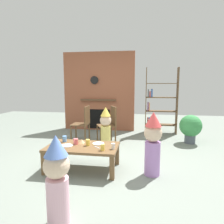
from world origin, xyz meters
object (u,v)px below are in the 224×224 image
(paper_cup_near_right, at_px, (113,146))
(child_with_cone_hat, at_px, (57,179))
(paper_cup_far_right, at_px, (103,147))
(paper_plate_front, at_px, (67,146))
(paper_cup_near_left, at_px, (76,141))
(potted_plant_tall, at_px, (191,127))
(coffee_table, at_px, (83,149))
(birthday_cake_slice, at_px, (82,141))
(child_in_pink, at_px, (153,142))
(paper_plate_rear, at_px, (98,143))
(dining_chair_middle, at_px, (110,122))
(dining_chair_left, at_px, (84,122))
(paper_cup_center, at_px, (65,139))
(child_by_the_chairs, at_px, (106,126))
(paper_cup_far_left, at_px, (88,143))
(bookshelf, at_px, (159,104))

(paper_cup_near_right, height_order, child_with_cone_hat, child_with_cone_hat)
(paper_cup_near_right, height_order, paper_cup_far_right, paper_cup_far_right)
(paper_plate_front, bearing_deg, paper_cup_near_left, 44.12)
(paper_cup_near_right, bearing_deg, potted_plant_tall, 50.55)
(coffee_table, relative_size, potted_plant_tall, 1.71)
(birthday_cake_slice, xyz_separation_m, child_in_pink, (1.21, -0.19, 0.09))
(paper_plate_rear, height_order, child_with_cone_hat, child_with_cone_hat)
(paper_cup_near_left, bearing_deg, paper_plate_front, -135.88)
(coffee_table, distance_m, dining_chair_middle, 1.60)
(paper_cup_near_right, relative_size, dining_chair_left, 0.10)
(paper_cup_center, distance_m, child_by_the_chairs, 1.19)
(paper_cup_near_right, height_order, dining_chair_left, dining_chair_left)
(dining_chair_left, bearing_deg, potted_plant_tall, -173.27)
(paper_cup_far_left, bearing_deg, dining_chair_left, 109.21)
(dining_chair_left, bearing_deg, dining_chair_middle, 179.92)
(paper_cup_far_left, height_order, birthday_cake_slice, paper_cup_far_left)
(child_in_pink, bearing_deg, bookshelf, -94.01)
(coffee_table, distance_m, paper_plate_rear, 0.29)
(dining_chair_middle, distance_m, potted_plant_tall, 1.97)
(paper_plate_rear, bearing_deg, paper_cup_far_left, -142.77)
(birthday_cake_slice, bearing_deg, paper_plate_front, -134.52)
(paper_cup_far_left, xyz_separation_m, dining_chair_left, (-0.55, 1.56, 0.05))
(paper_plate_front, distance_m, child_with_cone_hat, 1.37)
(dining_chair_middle, height_order, potted_plant_tall, dining_chair_middle)
(dining_chair_left, bearing_deg, child_in_pink, 135.43)
(coffee_table, distance_m, paper_plate_front, 0.27)
(paper_cup_center, bearing_deg, child_by_the_chairs, 62.51)
(paper_plate_front, relative_size, child_by_the_chairs, 0.21)
(dining_chair_left, distance_m, dining_chair_middle, 0.66)
(dining_chair_middle, bearing_deg, child_with_cone_hat, 63.98)
(paper_cup_center, relative_size, child_in_pink, 0.10)
(paper_plate_front, bearing_deg, birthday_cake_slice, 45.48)
(paper_cup_center, distance_m, dining_chair_left, 1.41)
(paper_cup_near_right, xyz_separation_m, potted_plant_tall, (1.61, 1.96, -0.05))
(paper_cup_near_right, distance_m, paper_cup_far_left, 0.46)
(birthday_cake_slice, bearing_deg, dining_chair_middle, 79.70)
(coffee_table, bearing_deg, paper_cup_far_left, 17.26)
(paper_cup_near_right, xyz_separation_m, paper_cup_far_left, (-0.45, 0.12, 0.01))
(bookshelf, bearing_deg, paper_plate_rear, -114.30)
(child_by_the_chairs, bearing_deg, paper_plate_rear, 11.57)
(bookshelf, xyz_separation_m, paper_cup_center, (-1.83, -2.62, -0.40))
(paper_cup_far_left, bearing_deg, coffee_table, -162.74)
(child_in_pink, bearing_deg, child_with_cone_hat, 54.63)
(paper_plate_rear, xyz_separation_m, potted_plant_tall, (1.90, 1.72, -0.01))
(bookshelf, height_order, paper_cup_center, bookshelf)
(child_with_cone_hat, xyz_separation_m, dining_chair_left, (-0.61, 2.95, 0.01))
(paper_cup_near_left, bearing_deg, paper_cup_far_right, -24.94)
(dining_chair_middle, xyz_separation_m, potted_plant_tall, (1.94, 0.29, -0.11))
(paper_cup_near_left, bearing_deg, child_by_the_chairs, 75.63)
(paper_plate_rear, distance_m, dining_chair_middle, 1.44)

